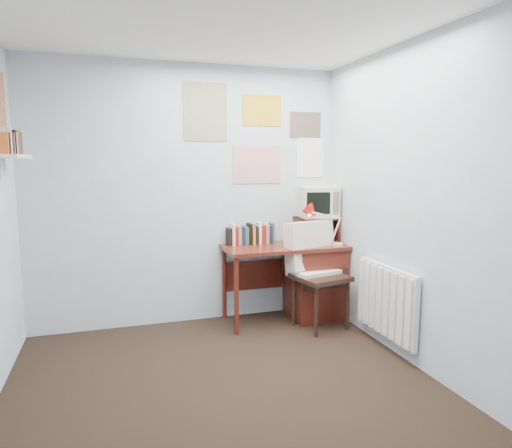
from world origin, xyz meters
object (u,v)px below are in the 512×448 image
Objects in this scene: desk_lamp at (338,228)px; tv_riser at (316,229)px; desk_chair at (321,277)px; crt_tv at (318,200)px; radiator at (386,301)px; desk at (309,278)px; wall_shelf at (10,156)px.

tv_riser is at bearing 96.27° from desk_lamp.
desk_chair is 0.83m from crt_tv.
crt_tv is 1.31m from radiator.
crt_tv is at bearing 41.86° from desk.
radiator is at bearing -80.72° from tv_riser.
desk_chair is at bearing -100.88° from crt_tv.
tv_riser is 1.15m from radiator.
desk_chair is 2.70× the size of crt_tv.
radiator is (0.29, -0.93, 0.01)m from desk.
crt_tv is (0.15, 0.13, 0.78)m from desk.
radiator is at bearing -76.40° from desk_chair.
radiator is at bearing -72.76° from desk.
tv_riser is at bearing 42.96° from desk.
desk is 0.80m from crt_tv.
desk is 2.87m from wall_shelf.
tv_riser is 0.65× the size of wall_shelf.
tv_riser is (0.12, 0.11, 0.48)m from desk.
crt_tv is (0.03, 0.02, 0.30)m from tv_riser.
tv_riser is at bearing -133.34° from crt_tv.
desk_chair is at bearing -108.64° from tv_riser.
wall_shelf reaches higher than tv_riser.
tv_riser is at bearing 58.57° from desk_chair.
wall_shelf reaches higher than desk_lamp.
radiator is 3.15m from wall_shelf.
tv_riser reaches higher than radiator.
radiator is at bearing -98.08° from desk_lamp.
wall_shelf reaches higher than radiator.
desk_lamp is 0.40m from crt_tv.
crt_tv is 0.59× the size of wall_shelf.
wall_shelf reaches higher than desk_chair.
radiator is at bearing -72.20° from crt_tv.
wall_shelf is (-2.86, 0.55, 1.20)m from radiator.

